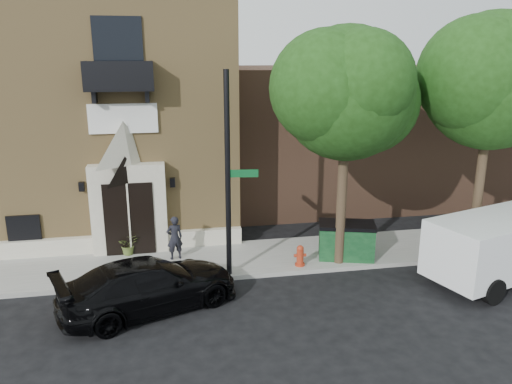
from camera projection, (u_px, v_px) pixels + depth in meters
ground at (161, 286)px, 15.61m from camera, size 120.00×120.00×0.00m
sidewalk at (190, 263)px, 17.18m from camera, size 42.00×3.00×0.15m
church at (84, 111)px, 21.36m from camera, size 12.20×11.01×9.30m
neighbour_building at (396, 131)px, 25.39m from camera, size 18.00×8.00×6.40m
street_tree_left at (349, 92)px, 15.42m from camera, size 4.97×4.38×7.77m
street_tree_mid at (495, 80)px, 16.21m from camera, size 5.21×4.64×8.25m
black_sedan at (149, 285)px, 14.05m from camera, size 5.48×3.76×1.47m
cargo_van at (508, 243)px, 15.88m from camera, size 5.60×3.57×2.14m
street_sign at (228, 176)px, 15.29m from camera, size 1.02×1.07×6.45m
fire_hydrant at (300, 256)px, 16.67m from camera, size 0.41×0.33×0.72m
dumpster at (346, 240)px, 17.30m from camera, size 2.14×1.58×1.25m
planter at (129, 244)px, 17.61m from camera, size 0.77×0.69×0.76m
pedestrian_near at (175, 238)px, 17.13m from camera, size 0.63×0.49×1.54m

